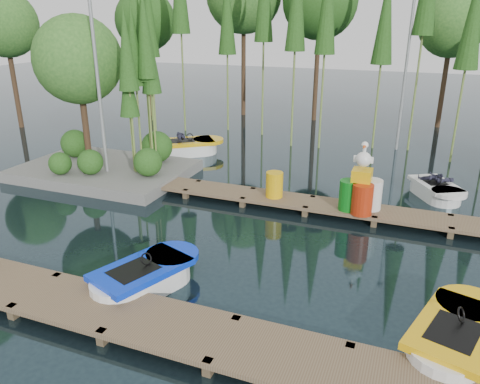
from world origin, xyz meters
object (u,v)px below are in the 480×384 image
at_px(drum_cluster, 361,191).
at_px(boat_yellow_far, 188,147).
at_px(island, 95,89).
at_px(boat_blue, 144,278).
at_px(yellow_barrel, 274,185).

bearing_deg(drum_cluster, boat_yellow_far, 150.88).
xyz_separation_m(island, boat_blue, (6.00, -6.51, -2.92)).
relative_size(yellow_barrel, drum_cluster, 0.39).
xyz_separation_m(island, yellow_barrel, (7.17, -0.79, -2.48)).
relative_size(island, boat_yellow_far, 2.13).
xyz_separation_m(boat_blue, drum_cluster, (3.87, 5.56, 0.65)).
distance_m(boat_blue, boat_yellow_far, 10.87).
relative_size(boat_blue, drum_cluster, 1.42).
height_order(boat_blue, boat_yellow_far, boat_yellow_far).
bearing_deg(island, boat_yellow_far, 62.68).
bearing_deg(boat_yellow_far, yellow_barrel, -56.55).
height_order(boat_blue, drum_cluster, drum_cluster).
xyz_separation_m(island, drum_cluster, (9.87, -0.95, -2.27)).
bearing_deg(island, drum_cluster, -5.48).
bearing_deg(island, boat_blue, -47.33).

